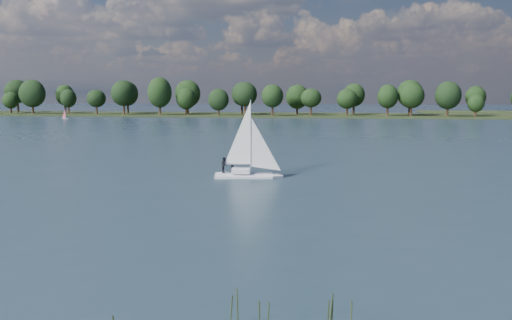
% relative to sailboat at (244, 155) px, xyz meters
% --- Properties ---
extents(ground, '(700.00, 700.00, 0.00)m').
position_rel_sailboat_xyz_m(ground, '(-1.66, 63.70, -2.66)').
color(ground, '#233342').
rests_on(ground, ground).
extents(far_shore, '(660.00, 40.00, 1.50)m').
position_rel_sailboat_xyz_m(far_shore, '(-1.66, 175.70, -2.66)').
color(far_shore, black).
rests_on(far_shore, ground).
extents(sailboat, '(7.47, 3.05, 9.55)m').
position_rel_sailboat_xyz_m(sailboat, '(0.00, 0.00, 0.00)').
color(sailboat, white).
rests_on(sailboat, ground).
extents(dinghy_pink, '(2.49, 1.09, 3.91)m').
position_rel_sailboat_xyz_m(dinghy_pink, '(-91.74, 134.97, -1.74)').
color(dinghy_pink, silver).
rests_on(dinghy_pink, ground).
extents(treeline, '(563.11, 73.89, 18.29)m').
position_rel_sailboat_xyz_m(treeline, '(-8.78, 171.91, 5.42)').
color(treeline, black).
rests_on(treeline, ground).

